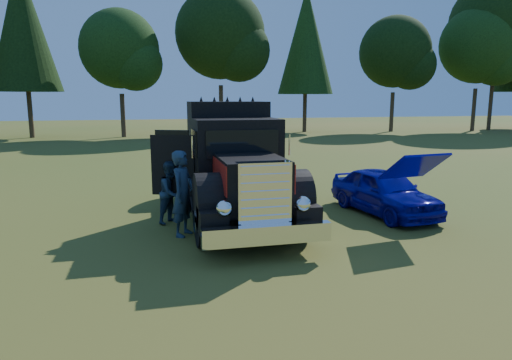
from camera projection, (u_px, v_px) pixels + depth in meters
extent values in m
plane|color=#315218|center=(265.00, 252.00, 9.28)|extent=(120.00, 120.00, 0.00)
cylinder|color=#2D2116|center=(30.00, 108.00, 35.51)|extent=(0.36, 0.36, 4.68)
cone|color=black|center=(23.00, 26.00, 34.43)|extent=(5.20, 5.20, 9.75)
cylinder|color=#2D2116|center=(123.00, 115.00, 36.28)|extent=(0.36, 0.36, 3.42)
sphere|color=black|center=(119.00, 49.00, 35.37)|extent=(6.08, 6.08, 6.08)
sphere|color=black|center=(135.00, 64.00, 35.11)|extent=(4.18, 4.18, 4.18)
cylinder|color=#2D2116|center=(221.00, 110.00, 38.54)|extent=(0.36, 0.36, 4.14)
sphere|color=black|center=(220.00, 34.00, 37.43)|extent=(7.36, 7.36, 7.36)
sphere|color=black|center=(239.00, 50.00, 37.11)|extent=(5.06, 5.06, 5.06)
cylinder|color=#2D2116|center=(305.00, 107.00, 41.78)|extent=(0.36, 0.36, 4.50)
cone|color=black|center=(306.00, 41.00, 40.73)|extent=(5.00, 5.00, 9.38)
cylinder|color=#2D2116|center=(392.00, 112.00, 42.27)|extent=(0.36, 0.36, 3.60)
sphere|color=black|center=(395.00, 52.00, 41.31)|extent=(6.40, 6.40, 6.40)
sphere|color=black|center=(411.00, 65.00, 41.03)|extent=(4.40, 4.40, 4.40)
cylinder|color=#2D2116|center=(474.00, 110.00, 43.12)|extent=(0.36, 0.36, 3.96)
sphere|color=black|center=(479.00, 45.00, 42.06)|extent=(7.04, 7.04, 7.04)
sphere|color=black|center=(497.00, 59.00, 41.76)|extent=(4.84, 4.84, 4.84)
cylinder|color=#2D2116|center=(490.00, 104.00, 44.03)|extent=(0.36, 0.36, 4.94)
sphere|color=black|center=(498.00, 24.00, 42.72)|extent=(8.78, 8.78, 8.78)
cylinder|color=black|center=(204.00, 221.00, 9.57)|extent=(0.32, 1.10, 1.10)
cylinder|color=black|center=(299.00, 215.00, 10.05)|extent=(0.32, 1.10, 1.10)
cylinder|color=black|center=(185.00, 181.00, 14.16)|extent=(0.32, 1.10, 1.10)
cylinder|color=black|center=(250.00, 178.00, 14.65)|extent=(0.32, 1.10, 1.10)
cylinder|color=black|center=(195.00, 181.00, 14.24)|extent=(0.32, 1.10, 1.10)
cylinder|color=black|center=(240.00, 179.00, 14.57)|extent=(0.32, 1.10, 1.10)
cube|color=black|center=(231.00, 191.00, 12.29)|extent=(1.60, 6.40, 0.28)
cube|color=white|center=(267.00, 235.00, 8.62)|extent=(2.50, 0.22, 0.36)
cube|color=white|center=(264.00, 195.00, 8.78)|extent=(1.05, 0.30, 1.30)
cube|color=black|center=(251.00, 183.00, 9.77)|extent=(1.35, 1.80, 1.10)
cube|color=maroon|center=(219.00, 175.00, 9.58)|extent=(0.02, 1.80, 0.60)
cube|color=maroon|center=(282.00, 173.00, 9.90)|extent=(0.02, 1.80, 0.60)
cylinder|color=black|center=(208.00, 202.00, 9.52)|extent=(0.55, 1.24, 1.24)
cylinder|color=black|center=(295.00, 198.00, 9.96)|extent=(0.55, 1.24, 1.24)
sphere|color=white|center=(224.00, 208.00, 8.57)|extent=(0.32, 0.32, 0.32)
sphere|color=white|center=(303.00, 204.00, 8.93)|extent=(0.32, 0.32, 0.32)
cube|color=black|center=(237.00, 162.00, 11.21)|extent=(2.05, 1.30, 2.10)
cube|color=black|center=(243.00, 144.00, 10.48)|extent=(1.70, 0.05, 0.65)
cube|color=black|center=(228.00, 148.00, 12.42)|extent=(2.05, 1.30, 2.50)
cube|color=black|center=(219.00, 168.00, 14.14)|extent=(2.00, 2.00, 0.35)
cube|color=black|center=(173.00, 165.00, 11.30)|extent=(1.04, 0.46, 1.50)
cube|color=maroon|center=(172.00, 171.00, 11.37)|extent=(0.80, 0.33, 0.75)
imported|color=#07389B|center=(384.00, 192.00, 12.27)|extent=(1.91, 3.75, 1.22)
cube|color=#07389B|center=(414.00, 166.00, 10.44)|extent=(1.41, 1.09, 0.67)
imported|color=#1C2142|center=(183.00, 193.00, 10.27)|extent=(0.77, 0.85, 1.95)
imported|color=#1C2B41|center=(171.00, 192.00, 11.36)|extent=(0.95, 0.95, 1.56)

